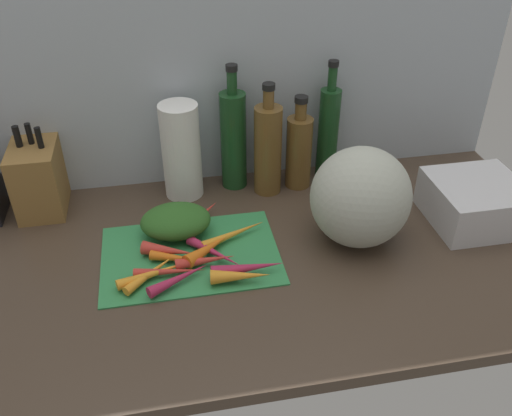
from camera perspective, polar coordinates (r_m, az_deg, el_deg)
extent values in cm
cube|color=#47382B|center=(132.94, -3.03, -5.42)|extent=(170.00, 80.00, 3.00)
cube|color=#ADB7C1|center=(150.40, -5.57, 13.37)|extent=(170.00, 3.00, 60.00)
cube|color=#338C4C|center=(132.37, -6.80, -4.80)|extent=(41.88, 29.14, 0.80)
cone|color=#B2264C|center=(124.55, -0.84, -6.23)|extent=(16.74, 3.57, 3.25)
cone|color=#B2264C|center=(129.72, -4.32, -4.64)|extent=(12.50, 13.58, 2.46)
cone|color=#B2264C|center=(123.51, -8.01, -7.25)|extent=(14.55, 9.33, 2.63)
cone|color=red|center=(125.88, -8.94, -6.52)|extent=(16.19, 3.94, 2.23)
cone|color=red|center=(127.48, -5.25, -5.43)|extent=(14.02, 3.45, 2.73)
cone|color=orange|center=(128.93, -7.86, -5.21)|extent=(14.26, 7.31, 2.42)
cone|color=red|center=(130.87, -9.04, -4.39)|extent=(13.15, 7.73, 3.33)
cone|color=orange|center=(130.40, -5.11, -4.16)|extent=(12.25, 10.49, 3.46)
cone|color=orange|center=(125.84, -10.38, -6.65)|extent=(17.62, 7.64, 2.47)
cone|color=orange|center=(126.31, -10.79, -6.59)|extent=(12.89, 12.24, 2.24)
cone|color=orange|center=(122.44, -1.63, -7.06)|extent=(13.55, 4.91, 3.36)
cone|color=red|center=(140.94, -6.00, -1.06)|extent=(13.23, 14.91, 2.81)
cone|color=orange|center=(135.29, -2.31, -2.68)|extent=(17.35, 9.47, 2.45)
ellipsoid|color=#2D6023|center=(136.76, -8.33, -1.35)|extent=(17.29, 13.30, 7.32)
ellipsoid|color=#B2B7A8|center=(132.20, 10.78, 1.10)|extent=(24.00, 23.39, 24.55)
cube|color=olive|center=(153.72, -21.63, 2.81)|extent=(11.64, 16.36, 18.28)
cylinder|color=black|center=(150.18, -23.52, 6.82)|extent=(1.70, 1.70, 5.50)
cylinder|color=black|center=(150.50, -22.46, 7.15)|extent=(1.50, 1.50, 5.50)
cylinder|color=black|center=(147.48, -21.58, 6.80)|extent=(1.52, 1.52, 5.50)
cylinder|color=white|center=(148.72, -7.75, 5.86)|extent=(10.39, 10.39, 26.53)
cylinder|color=#19421E|center=(151.58, -2.35, 6.95)|extent=(7.17, 7.17, 27.55)
cylinder|color=#19421E|center=(144.61, -2.51, 12.89)|extent=(2.70, 2.70, 6.16)
cylinder|color=black|center=(143.24, -2.55, 14.33)|extent=(3.10, 3.10, 1.60)
cylinder|color=brown|center=(149.28, 1.24, 5.96)|extent=(7.55, 7.55, 24.99)
cylinder|color=brown|center=(142.77, 1.31, 11.26)|extent=(2.89, 2.89, 4.99)
cylinder|color=black|center=(141.51, 1.33, 12.49)|extent=(3.32, 3.32, 1.60)
cylinder|color=brown|center=(153.45, 4.45, 5.73)|extent=(7.20, 7.20, 20.44)
cylinder|color=brown|center=(147.84, 4.67, 10.03)|extent=(3.15, 3.15, 4.79)
cylinder|color=black|center=(146.56, 4.73, 11.17)|extent=(3.63, 3.63, 1.60)
cylinder|color=#19421E|center=(158.07, 7.47, 7.62)|extent=(5.87, 5.87, 26.21)
cylinder|color=#19421E|center=(151.50, 7.93, 13.16)|extent=(2.48, 2.48, 6.57)
cylinder|color=black|center=(150.09, 8.06, 14.61)|extent=(2.85, 2.85, 1.60)
cube|color=silver|center=(151.27, 21.79, 0.57)|extent=(22.54, 22.15, 10.89)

